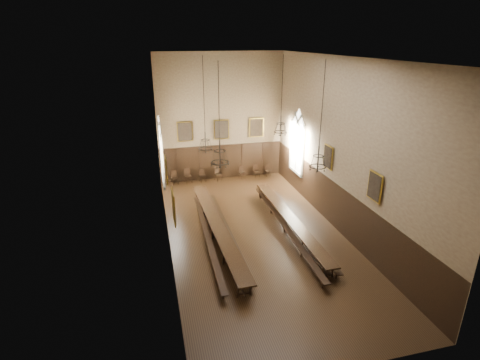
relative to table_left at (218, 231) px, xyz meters
name	(u,v)px	position (x,y,z in m)	size (l,w,h in m)	color
floor	(256,235)	(2.03, -0.11, -0.43)	(9.00, 18.00, 0.02)	black
ceiling	(259,57)	(2.03, -0.11, 8.59)	(9.00, 18.00, 0.02)	black
wall_back	(221,118)	(2.03, 8.90, 4.08)	(9.00, 0.02, 9.00)	#847251
wall_front	(351,247)	(2.03, -9.12, 4.08)	(9.00, 0.02, 9.00)	#847251
wall_left	(163,161)	(-2.48, -0.11, 4.08)	(0.02, 18.00, 9.00)	#847251
wall_right	(341,148)	(6.54, -0.11, 4.08)	(0.02, 18.00, 9.00)	#847251
wainscot_panelling	(256,214)	(2.03, -0.11, 0.83)	(9.00, 18.00, 2.50)	black
table_left	(218,231)	(0.00, 0.00, 0.00)	(1.09, 10.81, 0.84)	black
table_right	(290,224)	(3.97, -0.04, -0.03)	(0.74, 9.94, 0.77)	black
bench_left_outer	(207,237)	(-0.58, -0.25, -0.14)	(0.52, 9.90, 0.45)	black
bench_left_inner	(228,233)	(0.54, -0.07, -0.14)	(0.30, 9.64, 0.43)	black
bench_right_inner	(284,228)	(3.59, -0.25, -0.12)	(0.55, 10.63, 0.48)	black
bench_right_outer	(301,227)	(4.51, -0.31, -0.15)	(0.62, 9.47, 0.43)	black
chair_0	(175,180)	(-1.49, 8.39, -0.12)	(0.51, 0.51, 0.98)	black
chair_1	(188,178)	(-0.54, 8.50, -0.11)	(0.57, 0.57, 1.04)	black
chair_2	(203,178)	(0.50, 8.43, -0.13)	(0.49, 0.49, 0.95)	black
chair_3	(218,176)	(1.65, 8.38, -0.11)	(0.57, 0.57, 1.02)	black
chair_5	(242,175)	(3.45, 8.39, -0.15)	(0.50, 0.50, 0.89)	black
chair_6	(256,173)	(4.58, 8.48, -0.15)	(0.48, 0.48, 0.91)	black
chair_7	(268,172)	(5.48, 8.45, -0.16)	(0.44, 0.44, 0.86)	black
chandelier_back_left	(205,142)	(-0.07, 2.71, 4.08)	(0.76, 0.76, 5.02)	black
chandelier_back_right	(281,126)	(4.31, 2.87, 4.68)	(0.75, 0.75, 4.36)	black
chandelier_front_left	(220,155)	(-0.20, -2.11, 4.75)	(0.78, 0.78, 4.27)	black
chandelier_front_right	(318,159)	(4.30, -2.17, 4.26)	(0.78, 0.78, 4.81)	black
portrait_back_0	(185,132)	(-0.57, 8.77, 3.28)	(1.10, 0.12, 1.40)	#A38227
portrait_back_1	(221,130)	(2.03, 8.77, 3.28)	(1.10, 0.12, 1.40)	#A38227
portrait_back_2	(256,128)	(4.63, 8.77, 3.28)	(1.10, 0.12, 1.40)	#A38227
portrait_left_0	(166,170)	(-2.35, 0.89, 3.28)	(0.12, 1.00, 1.30)	#A38227
portrait_left_1	(173,207)	(-2.35, -3.61, 3.28)	(0.12, 1.00, 1.30)	#A38227
portrait_right_0	(328,157)	(6.41, 0.89, 3.28)	(0.12, 1.00, 1.30)	#A38227
portrait_right_1	(375,187)	(6.41, -3.61, 3.28)	(0.12, 1.00, 1.30)	#A38227
window_right	(297,142)	(6.46, 5.39, 2.98)	(0.20, 2.20, 4.60)	white
window_left	(161,151)	(-2.40, 5.39, 2.98)	(0.20, 2.20, 4.60)	white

